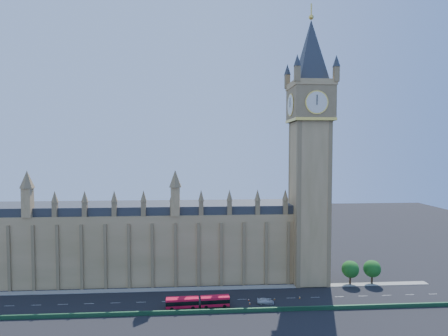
{
  "coord_description": "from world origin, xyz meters",
  "views": [
    {
      "loc": [
        -0.97,
        -109.18,
        47.44
      ],
      "look_at": [
        6.86,
        10.0,
        41.78
      ],
      "focal_mm": 28.0,
      "sensor_mm": 36.0,
      "label": 1
    }
  ],
  "objects": [
    {
      "name": "tree_east_far",
      "position": [
        60.22,
        10.08,
        5.64
      ],
      "size": [
        6.0,
        6.0,
        8.5
      ],
      "color": "#382619",
      "rests_on": "ground"
    },
    {
      "name": "palace_westminster",
      "position": [
        -25.0,
        22.0,
        13.86
      ],
      "size": [
        120.0,
        20.0,
        28.0
      ],
      "color": "#9C7F4B",
      "rests_on": "ground"
    },
    {
      "name": "elizabeth_tower",
      "position": [
        38.0,
        13.99,
        54.56
      ],
      "size": [
        20.59,
        20.59,
        105.0
      ],
      "color": "#9C7F4B",
      "rests_on": "ground"
    },
    {
      "name": "kerb_north",
      "position": [
        0.0,
        9.5,
        0.08
      ],
      "size": [
        160.0,
        3.0,
        0.16
      ],
      "primitive_type": "cube",
      "color": "gray",
      "rests_on": "ground"
    },
    {
      "name": "cone_d",
      "position": [
        30.67,
        -0.57,
        0.36
      ],
      "size": [
        0.59,
        0.59,
        0.73
      ],
      "rotation": [
        0.0,
        0.0,
        -0.37
      ],
      "color": "black",
      "rests_on": "ground"
    },
    {
      "name": "car_silver",
      "position": [
        18.76,
        -3.4,
        0.74
      ],
      "size": [
        4.51,
        1.62,
        1.48
      ],
      "primitive_type": "imported",
      "rotation": [
        0.0,
        0.0,
        1.58
      ],
      "color": "#96999D",
      "rests_on": "ground"
    },
    {
      "name": "car_white",
      "position": [
        18.99,
        -3.7,
        0.75
      ],
      "size": [
        5.32,
        2.54,
        1.5
      ],
      "primitive_type": "imported",
      "rotation": [
        0.0,
        0.0,
        1.48
      ],
      "color": "silver",
      "rests_on": "ground"
    },
    {
      "name": "car_grey",
      "position": [
        2.47,
        -3.48,
        0.74
      ],
      "size": [
        4.45,
        2.06,
        1.48
      ],
      "primitive_type": "imported",
      "rotation": [
        0.0,
        0.0,
        1.65
      ],
      "color": "#383B3F",
      "rests_on": "ground"
    },
    {
      "name": "cone_c",
      "position": [
        22.35,
        -1.1,
        0.31
      ],
      "size": [
        0.45,
        0.45,
        0.63
      ],
      "rotation": [
        0.0,
        0.0,
        -0.15
      ],
      "color": "black",
      "rests_on": "ground"
    },
    {
      "name": "cone_b",
      "position": [
        14.0,
        -3.63,
        0.34
      ],
      "size": [
        0.55,
        0.55,
        0.68
      ],
      "rotation": [
        0.0,
        0.0,
        0.36
      ],
      "color": "black",
      "rests_on": "ground"
    },
    {
      "name": "red_bus",
      "position": [
        -2.1,
        -5.08,
        1.72
      ],
      "size": [
        19.31,
        3.89,
        3.26
      ],
      "rotation": [
        0.0,
        0.0,
        0.05
      ],
      "color": "red",
      "rests_on": "ground"
    },
    {
      "name": "ground",
      "position": [
        0.0,
        0.0,
        0.0
      ],
      "size": [
        400.0,
        400.0,
        0.0
      ],
      "primitive_type": "plane",
      "color": "black",
      "rests_on": "ground"
    },
    {
      "name": "bridge_parapet",
      "position": [
        0.0,
        -9.0,
        0.6
      ],
      "size": [
        160.0,
        0.6,
        1.2
      ],
      "primitive_type": "cube",
      "color": "#1E4C2D",
      "rests_on": "ground"
    },
    {
      "name": "tree_east_near",
      "position": [
        52.22,
        10.08,
        5.64
      ],
      "size": [
        6.0,
        6.0,
        8.5
      ],
      "color": "#382619",
      "rests_on": "ground"
    },
    {
      "name": "cone_a",
      "position": [
        14.0,
        -1.13,
        0.32
      ],
      "size": [
        0.46,
        0.46,
        0.65
      ],
      "rotation": [
        0.0,
        0.0,
        -0.12
      ],
      "color": "black",
      "rests_on": "ground"
    }
  ]
}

